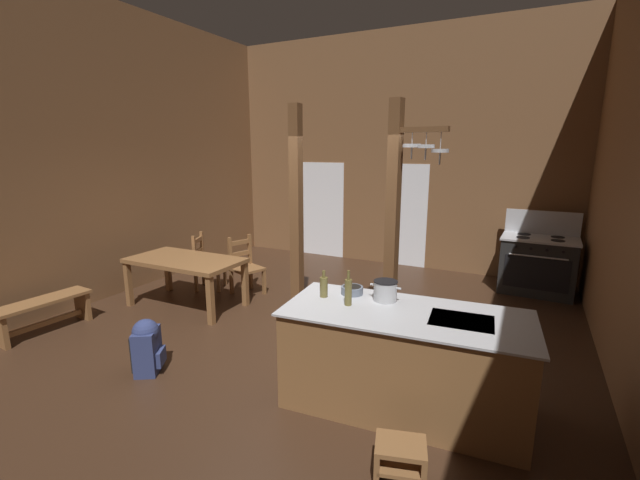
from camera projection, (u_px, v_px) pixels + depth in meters
ground_plane at (283, 349)px, 5.07m from camera, size 7.60×9.13×0.10m
wall_back at (393, 152)px, 8.27m from camera, size 7.60×0.14×4.56m
wall_left at (78, 153)px, 6.10m from camera, size 0.14×9.13×4.56m
glazed_door_back_left at (322, 210)px, 9.14m from camera, size 1.00×0.01×2.05m
glazed_panel_back_right at (406, 216)px, 8.32m from camera, size 0.84×0.01×2.05m
kitchen_island at (403, 360)px, 3.78m from camera, size 2.23×1.14×0.93m
stove_range at (537, 264)px, 6.85m from camera, size 1.17×0.86×1.32m
support_post_with_pot_rack at (396, 214)px, 5.00m from camera, size 0.71×0.26×2.91m
support_post_center at (296, 216)px, 5.63m from camera, size 0.14×0.14×2.91m
step_stool at (400, 459)px, 2.97m from camera, size 0.42×0.37×0.30m
dining_table at (185, 264)px, 6.21m from camera, size 1.71×0.92×0.74m
ladderback_chair_near_window at (245, 267)px, 6.79m from camera, size 0.56×0.56×0.95m
ladderback_chair_by_post at (207, 263)px, 7.05m from camera, size 0.58×0.58×0.95m
bench_along_left_wall at (43, 310)px, 5.38m from camera, size 0.43×1.15×0.44m
backpack at (147, 345)px, 4.40m from camera, size 0.38×0.39×0.60m
stockpot_on_counter at (385, 291)px, 3.94m from camera, size 0.30×0.23×0.19m
mixing_bowl_on_counter at (352, 290)px, 4.13m from camera, size 0.22×0.22×0.08m
bottle_tall_on_counter at (348, 291)px, 3.81m from camera, size 0.07×0.07×0.33m
bottle_short_on_counter at (324, 286)px, 4.03m from camera, size 0.08×0.08×0.26m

